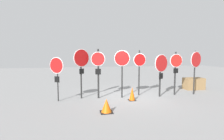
# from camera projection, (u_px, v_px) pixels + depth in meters

# --- Properties ---
(ground_plane) EXTENTS (40.00, 40.00, 0.00)m
(ground_plane) POSITION_uv_depth(u_px,v_px,m) (131.00, 97.00, 9.08)
(ground_plane) COLOR gray
(stop_sign_0) EXTENTS (0.66, 0.44, 2.09)m
(stop_sign_0) POSITION_uv_depth(u_px,v_px,m) (57.00, 69.00, 8.11)
(stop_sign_0) COLOR black
(stop_sign_0) RESTS_ON ground
(stop_sign_1) EXTENTS (0.76, 0.49, 2.48)m
(stop_sign_1) POSITION_uv_depth(u_px,v_px,m) (81.00, 63.00, 8.60)
(stop_sign_1) COLOR black
(stop_sign_1) RESTS_ON ground
(stop_sign_2) EXTENTS (0.69, 0.22, 2.48)m
(stop_sign_2) POSITION_uv_depth(u_px,v_px,m) (98.00, 66.00, 8.67)
(stop_sign_2) COLOR black
(stop_sign_2) RESTS_ON ground
(stop_sign_3) EXTENTS (0.75, 0.30, 2.41)m
(stop_sign_3) POSITION_uv_depth(u_px,v_px,m) (122.00, 63.00, 8.76)
(stop_sign_3) COLOR black
(stop_sign_3) RESTS_ON ground
(stop_sign_4) EXTENTS (0.69, 0.14, 2.43)m
(stop_sign_4) POSITION_uv_depth(u_px,v_px,m) (139.00, 65.00, 9.24)
(stop_sign_4) COLOR black
(stop_sign_4) RESTS_ON ground
(stop_sign_5) EXTENTS (0.85, 0.37, 2.21)m
(stop_sign_5) POSITION_uv_depth(u_px,v_px,m) (161.00, 68.00, 8.99)
(stop_sign_5) COLOR black
(stop_sign_5) RESTS_ON ground
(stop_sign_6) EXTENTS (0.71, 0.14, 2.34)m
(stop_sign_6) POSITION_uv_depth(u_px,v_px,m) (176.00, 66.00, 9.38)
(stop_sign_6) COLOR black
(stop_sign_6) RESTS_ON ground
(stop_sign_7) EXTENTS (0.82, 0.33, 2.40)m
(stop_sign_7) POSITION_uv_depth(u_px,v_px,m) (196.00, 63.00, 9.45)
(stop_sign_7) COLOR black
(stop_sign_7) RESTS_ON ground
(traffic_cone_0) EXTENTS (0.34, 0.34, 0.64)m
(traffic_cone_0) POSITION_uv_depth(u_px,v_px,m) (132.00, 94.00, 8.39)
(traffic_cone_0) COLOR black
(traffic_cone_0) RESTS_ON ground
(traffic_cone_1) EXTENTS (0.48, 0.48, 0.54)m
(traffic_cone_1) POSITION_uv_depth(u_px,v_px,m) (106.00, 106.00, 6.68)
(traffic_cone_1) COLOR black
(traffic_cone_1) RESTS_ON ground
(storage_crate) EXTENTS (1.19, 0.69, 0.72)m
(storage_crate) POSITION_uv_depth(u_px,v_px,m) (194.00, 84.00, 11.00)
(storage_crate) COLOR olive
(storage_crate) RESTS_ON ground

